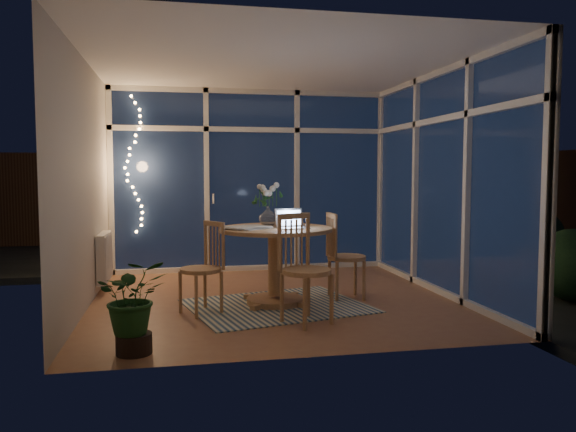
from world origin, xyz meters
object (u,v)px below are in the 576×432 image
object	(u,v)px
chair_front	(307,268)
dining_table	(275,266)
laptop	(293,218)
flower_vase	(268,216)
potted_plant	(133,306)
chair_right	(347,255)
chair_left	(201,267)

from	to	relation	value
chair_front	dining_table	bearing A→B (deg)	72.63
dining_table	laptop	world-z (taller)	laptop
flower_vase	potted_plant	world-z (taller)	flower_vase
chair_right	flower_vase	distance (m)	0.99
chair_right	potted_plant	world-z (taller)	chair_right
dining_table	laptop	distance (m)	0.57
dining_table	flower_vase	size ratio (longest dim) A/B	5.79
laptop	flower_vase	size ratio (longest dim) A/B	1.46
chair_left	flower_vase	size ratio (longest dim) A/B	4.45
laptop	potted_plant	world-z (taller)	laptop
dining_table	potted_plant	bearing A→B (deg)	-133.87
dining_table	chair_left	distance (m)	0.84
dining_table	flower_vase	distance (m)	0.58
potted_plant	flower_vase	bearing A→B (deg)	51.70
chair_right	laptop	bearing A→B (deg)	112.84
chair_front	laptop	size ratio (longest dim) A/B	3.39
dining_table	chair_left	world-z (taller)	chair_left
chair_front	potted_plant	bearing A→B (deg)	173.61
chair_left	laptop	bearing A→B (deg)	64.87
chair_left	chair_front	world-z (taller)	chair_front
laptop	chair_left	bearing A→B (deg)	173.06
dining_table	chair_right	distance (m)	0.85
potted_plant	dining_table	bearing A→B (deg)	46.13
chair_left	potted_plant	world-z (taller)	chair_left
chair_left	chair_front	distance (m)	1.12
dining_table	chair_left	xyz separation A→B (m)	(-0.80, -0.25, 0.05)
chair_left	chair_right	size ratio (longest dim) A/B	0.95
laptop	potted_plant	size ratio (longest dim) A/B	0.40
dining_table	laptop	xyz separation A→B (m)	(0.17, -0.16, 0.53)
dining_table	chair_right	size ratio (longest dim) A/B	1.24
flower_vase	dining_table	bearing A→B (deg)	-82.67
chair_left	chair_front	bearing A→B (deg)	28.34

